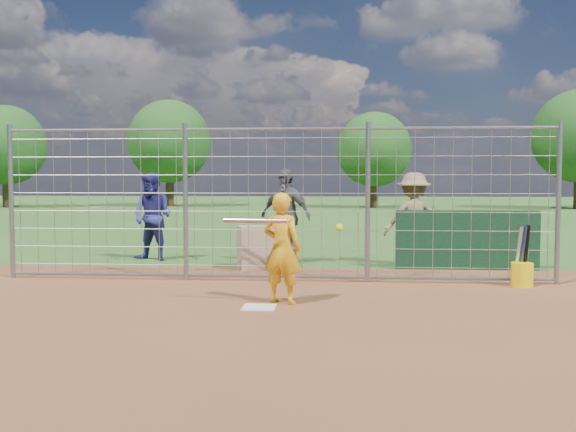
# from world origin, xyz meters

# --- Properties ---
(ground) EXTENTS (100.00, 100.00, 0.00)m
(ground) POSITION_xyz_m (0.00, 0.00, 0.00)
(ground) COLOR #2D591E
(ground) RESTS_ON ground
(infield_dirt) EXTENTS (18.00, 18.00, 0.00)m
(infield_dirt) POSITION_xyz_m (0.00, -3.00, 0.01)
(infield_dirt) COLOR brown
(infield_dirt) RESTS_ON ground
(home_plate) EXTENTS (0.43, 0.43, 0.02)m
(home_plate) POSITION_xyz_m (0.00, -0.20, 0.01)
(home_plate) COLOR silver
(home_plate) RESTS_ON ground
(dugout_wall) EXTENTS (2.60, 0.20, 1.10)m
(dugout_wall) POSITION_xyz_m (3.40, 3.60, 0.55)
(dugout_wall) COLOR #11381E
(dugout_wall) RESTS_ON ground
(batter) EXTENTS (0.64, 0.54, 1.51)m
(batter) POSITION_xyz_m (0.27, 0.13, 0.75)
(batter) COLOR #EDA414
(batter) RESTS_ON ground
(bystander_a) EXTENTS (1.04, 0.92, 1.81)m
(bystander_a) POSITION_xyz_m (-2.79, 4.46, 0.90)
(bystander_a) COLOR navy
(bystander_a) RESTS_ON ground
(bystander_b) EXTENTS (1.20, 0.90, 1.89)m
(bystander_b) POSITION_xyz_m (-0.03, 4.25, 0.94)
(bystander_b) COLOR #4E4F53
(bystander_b) RESTS_ON ground
(bystander_c) EXTENTS (1.23, 0.80, 1.81)m
(bystander_c) POSITION_xyz_m (2.49, 4.16, 0.90)
(bystander_c) COLOR olive
(bystander_c) RESTS_ON ground
(equipment_bin) EXTENTS (0.93, 0.77, 0.80)m
(equipment_bin) POSITION_xyz_m (-0.43, 3.44, 0.40)
(equipment_bin) COLOR tan
(equipment_bin) RESTS_ON ground
(equipment_in_play) EXTENTS (1.58, 0.20, 0.16)m
(equipment_in_play) POSITION_xyz_m (0.21, -0.10, 1.12)
(equipment_in_play) COLOR silver
(equipment_in_play) RESTS_ON ground
(bucket_with_bats) EXTENTS (0.34, 0.38, 0.97)m
(bucket_with_bats) POSITION_xyz_m (3.90, 1.76, 0.25)
(bucket_with_bats) COLOR yellow
(bucket_with_bats) RESTS_ON ground
(backstop_fence) EXTENTS (9.08, 0.08, 2.60)m
(backstop_fence) POSITION_xyz_m (0.00, 2.00, 1.26)
(backstop_fence) COLOR gray
(backstop_fence) RESTS_ON ground
(tree_line) EXTENTS (44.66, 6.72, 6.48)m
(tree_line) POSITION_xyz_m (3.13, 28.13, 3.71)
(tree_line) COLOR #3F2B19
(tree_line) RESTS_ON ground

